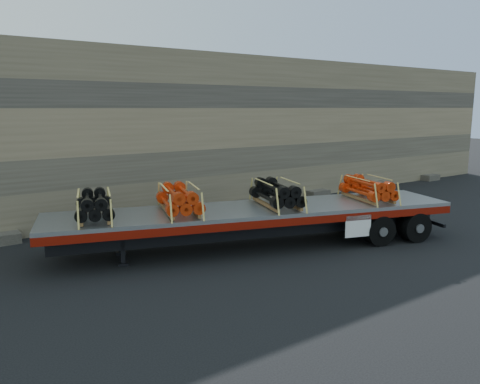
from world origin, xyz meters
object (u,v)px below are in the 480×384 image
object	(u,v)px
bundle_midfront	(179,200)
bundle_midrear	(277,194)
bundle_front	(94,206)
bundle_rear	(368,189)
trailer	(255,227)

from	to	relation	value
bundle_midfront	bundle_midrear	distance (m)	3.30
bundle_front	bundle_midrear	bearing A→B (deg)	0.00
bundle_rear	bundle_midrear	bearing A→B (deg)	180.00
trailer	bundle_rear	world-z (taller)	bundle_rear
bundle_midfront	bundle_rear	world-z (taller)	bundle_midfront
bundle_midrear	bundle_rear	world-z (taller)	bundle_midrear
bundle_front	bundle_midrear	world-z (taller)	bundle_midrear
bundle_rear	bundle_midfront	bearing A→B (deg)	180.00
bundle_midrear	bundle_front	bearing A→B (deg)	180.00
bundle_midrear	bundle_rear	distance (m)	3.52
bundle_front	bundle_midrear	size ratio (longest dim) A/B	0.93
trailer	bundle_midrear	distance (m)	1.32
trailer	bundle_front	world-z (taller)	bundle_front
bundle_front	bundle_midfront	xyz separation A→B (m)	(2.44, -0.76, 0.03)
bundle_midfront	bundle_front	bearing A→B (deg)	180.00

